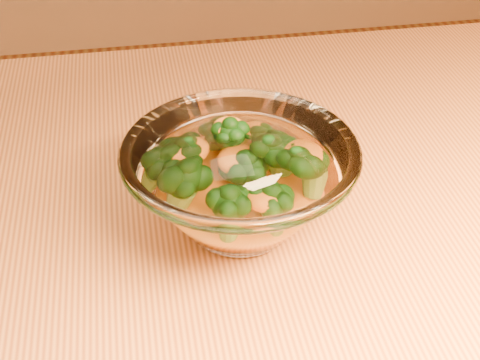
# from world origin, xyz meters

# --- Properties ---
(table) EXTENTS (1.20, 0.80, 0.75)m
(table) POSITION_xyz_m (0.00, 0.00, 0.65)
(table) COLOR #B66F36
(table) RESTS_ON ground
(glass_bowl) EXTENTS (0.20, 0.20, 0.09)m
(glass_bowl) POSITION_xyz_m (0.01, 0.04, 0.80)
(glass_bowl) COLOR white
(glass_bowl) RESTS_ON table
(cheese_sauce) EXTENTS (0.10, 0.10, 0.03)m
(cheese_sauce) POSITION_xyz_m (0.01, 0.04, 0.78)
(cheese_sauce) COLOR orange
(cheese_sauce) RESTS_ON glass_bowl
(broccoli_heap) EXTENTS (0.14, 0.12, 0.07)m
(broccoli_heap) POSITION_xyz_m (0.00, 0.04, 0.80)
(broccoli_heap) COLOR black
(broccoli_heap) RESTS_ON cheese_sauce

